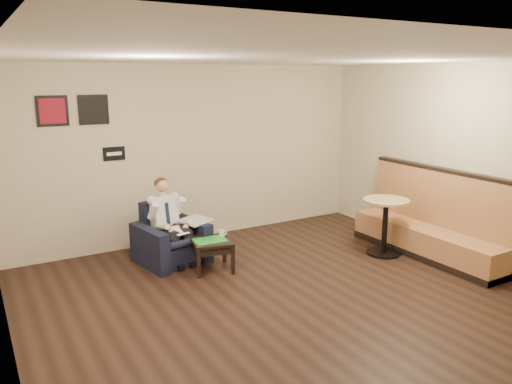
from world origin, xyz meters
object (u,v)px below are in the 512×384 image
armchair (171,234)px  side_table (212,255)px  smartphone (213,236)px  cafe_table (385,227)px  seated_man (175,225)px  coffee_mug (222,233)px  green_folder (210,240)px  banquette (429,214)px

armchair → side_table: size_ratio=1.65×
smartphone → cafe_table: cafe_table is taller
seated_man → coffee_mug: size_ratio=12.69×
cafe_table → green_folder: bearing=164.1°
armchair → smartphone: bearing=-54.6°
seated_man → smartphone: (0.43, -0.33, -0.14)m
coffee_mug → seated_man: bearing=143.8°
armchair → green_folder: size_ratio=2.02×
side_table → cafe_table: (2.50, -0.73, 0.21)m
side_table → cafe_table: 2.61m
armchair → coffee_mug: bearing=-52.1°
green_folder → cafe_table: bearing=-15.9°
green_folder → cafe_table: 2.63m
armchair → cafe_table: 3.15m
coffee_mug → side_table: bearing=-159.0°
banquette → cafe_table: (-0.51, 0.36, -0.22)m
cafe_table → banquette: bearing=-35.0°
green_folder → banquette: banquette is taller
armchair → banquette: bearing=-36.4°
side_table → coffee_mug: 0.33m
seated_man → green_folder: 0.59m
side_table → cafe_table: size_ratio=0.62×
seated_man → coffee_mug: seated_man is taller
seated_man → coffee_mug: bearing=-46.3°
smartphone → armchair: bearing=158.3°
coffee_mug → cafe_table: 2.45m
coffee_mug → cafe_table: size_ratio=0.11×
armchair → green_folder: (0.33, -0.59, 0.02)m
seated_man → green_folder: bearing=-67.0°
coffee_mug → armchair: bearing=138.0°
seated_man → side_table: seated_man is taller
side_table → coffee_mug: size_ratio=5.79×
side_table → green_folder: bearing=-159.0°
green_folder → coffee_mug: 0.24m
armchair → banquette: (3.38, -1.66, 0.22)m
side_table → coffee_mug: coffee_mug is taller
armchair → coffee_mug: (0.56, -0.50, 0.05)m
side_table → coffee_mug: (0.19, 0.07, 0.26)m
smartphone → green_folder: bearing=-104.0°
side_table → banquette: bearing=-19.9°
seated_man → smartphone: 0.56m
smartphone → seated_man: bearing=165.0°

